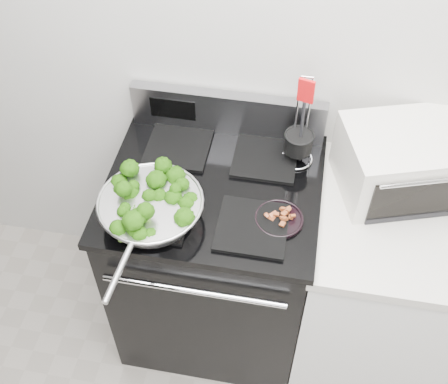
% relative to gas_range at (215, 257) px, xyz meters
% --- Properties ---
extents(back_wall, '(4.00, 0.02, 2.70)m').
position_rel_gas_range_xyz_m(back_wall, '(0.30, 0.34, 0.86)').
color(back_wall, silver).
rests_on(back_wall, ground).
extents(gas_range, '(0.79, 0.69, 1.13)m').
position_rel_gas_range_xyz_m(gas_range, '(0.00, 0.00, 0.00)').
color(gas_range, black).
rests_on(gas_range, floor).
extents(counter, '(0.62, 0.68, 0.92)m').
position_rel_gas_range_xyz_m(counter, '(0.68, -0.00, -0.03)').
color(counter, white).
rests_on(counter, floor).
extents(skillet, '(0.37, 0.58, 0.08)m').
position_rel_gas_range_xyz_m(skillet, '(-0.18, -0.19, 0.52)').
color(skillet, silver).
rests_on(skillet, gas_range).
extents(broccoli_pile, '(0.29, 0.29, 0.10)m').
position_rel_gas_range_xyz_m(broccoli_pile, '(-0.18, -0.19, 0.54)').
color(broccoli_pile, black).
rests_on(broccoli_pile, skillet).
extents(bacon_plate, '(0.17, 0.17, 0.04)m').
position_rel_gas_range_xyz_m(bacon_plate, '(0.26, -0.12, 0.48)').
color(bacon_plate, black).
rests_on(bacon_plate, gas_range).
extents(utensil_holder, '(0.13, 0.13, 0.39)m').
position_rel_gas_range_xyz_m(utensil_holder, '(0.29, 0.18, 0.53)').
color(utensil_holder, silver).
rests_on(utensil_holder, gas_range).
extents(toaster_oven, '(0.51, 0.45, 0.25)m').
position_rel_gas_range_xyz_m(toaster_oven, '(0.67, 0.15, 0.56)').
color(toaster_oven, silver).
rests_on(toaster_oven, counter).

